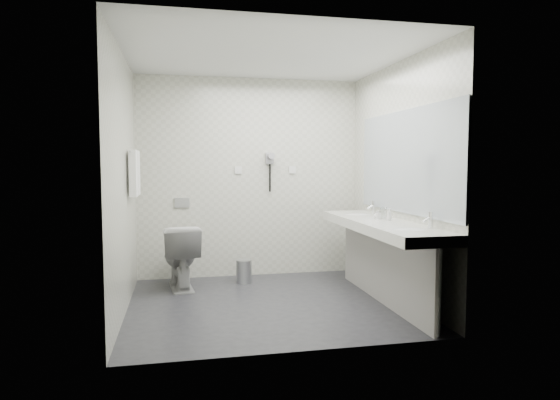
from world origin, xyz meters
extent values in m
plane|color=#26262B|center=(0.00, 0.00, 0.00)|extent=(2.80, 2.80, 0.00)
plane|color=silver|center=(0.00, 0.00, 2.50)|extent=(2.80, 2.80, 0.00)
plane|color=beige|center=(0.00, 1.30, 1.25)|extent=(2.80, 0.00, 2.80)
plane|color=beige|center=(0.00, -1.30, 1.25)|extent=(2.80, 0.00, 2.80)
plane|color=beige|center=(-1.40, 0.00, 1.25)|extent=(0.00, 2.60, 2.60)
plane|color=beige|center=(1.40, 0.00, 1.25)|extent=(0.00, 2.60, 2.60)
cube|color=silver|center=(1.12, -0.20, 0.80)|extent=(0.55, 2.20, 0.10)
cube|color=gray|center=(1.15, -0.20, 0.38)|extent=(0.03, 2.15, 0.75)
cylinder|color=silver|center=(1.18, -1.24, 0.38)|extent=(0.06, 0.06, 0.75)
cylinder|color=silver|center=(1.18, 0.84, 0.38)|extent=(0.06, 0.06, 0.75)
cube|color=#B2BCC6|center=(1.39, -0.20, 1.45)|extent=(0.02, 2.20, 1.05)
ellipsoid|color=silver|center=(1.12, -0.85, 0.83)|extent=(0.40, 0.31, 0.05)
ellipsoid|color=silver|center=(1.12, 0.45, 0.83)|extent=(0.40, 0.31, 0.05)
cylinder|color=silver|center=(1.32, -0.85, 0.92)|extent=(0.04, 0.04, 0.15)
cylinder|color=silver|center=(1.32, 0.45, 0.92)|extent=(0.04, 0.04, 0.15)
imported|color=white|center=(1.16, -0.07, 0.90)|extent=(0.04, 0.04, 0.09)
imported|color=white|center=(1.16, -0.02, 0.89)|extent=(0.07, 0.07, 0.08)
imported|color=white|center=(1.22, -0.20, 0.91)|extent=(0.06, 0.06, 0.13)
cylinder|color=silver|center=(1.24, -0.01, 0.91)|extent=(0.07, 0.07, 0.12)
imported|color=silver|center=(-0.88, 0.82, 0.37)|extent=(0.49, 0.77, 0.74)
cube|color=#B2B5BA|center=(-0.85, 1.29, 0.95)|extent=(0.18, 0.02, 0.12)
cylinder|color=#B2B5BA|center=(-0.13, 0.91, 0.13)|extent=(0.23, 0.23, 0.26)
cylinder|color=#B2B5BA|center=(-0.13, 0.91, 0.27)|extent=(0.19, 0.19, 0.02)
cylinder|color=silver|center=(-1.35, 0.55, 1.55)|extent=(0.02, 0.62, 0.02)
cube|color=white|center=(-1.34, 0.41, 1.33)|extent=(0.07, 0.24, 0.48)
cube|color=white|center=(-1.34, 0.69, 1.33)|extent=(0.07, 0.24, 0.48)
cube|color=#96959A|center=(0.25, 1.27, 1.50)|extent=(0.10, 0.04, 0.14)
cylinder|color=#96959A|center=(0.25, 1.20, 1.53)|extent=(0.08, 0.14, 0.08)
cylinder|color=black|center=(0.25, 1.26, 1.25)|extent=(0.02, 0.02, 0.35)
cube|color=silver|center=(-0.15, 1.29, 1.35)|extent=(0.09, 0.02, 0.09)
cube|color=silver|center=(0.55, 1.29, 1.35)|extent=(0.09, 0.02, 0.09)
camera|label=1|loc=(-0.88, -4.77, 1.42)|focal=30.95mm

